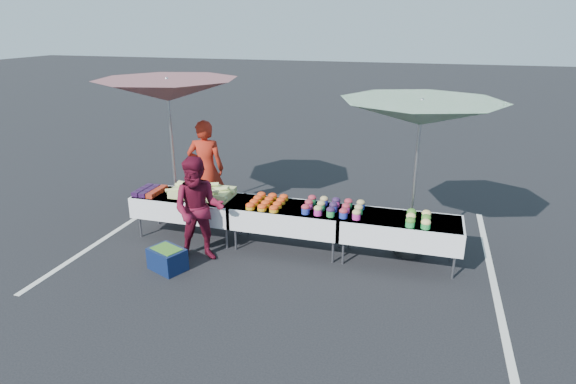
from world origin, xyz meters
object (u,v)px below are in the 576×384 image
(customer, at_px, (199,210))
(umbrella_left, at_px, (168,91))
(table_center, at_px, (288,216))
(table_right, at_px, (400,228))
(umbrella_right, at_px, (421,114))
(storage_bin, at_px, (167,259))
(vendor, at_px, (206,169))
(table_left, at_px, (189,205))

(customer, xyz_separation_m, umbrella_left, (-1.27, 1.55, 1.57))
(customer, relative_size, umbrella_left, 0.56)
(table_center, bearing_deg, table_right, 0.00)
(customer, bearing_deg, umbrella_left, 113.64)
(umbrella_right, bearing_deg, storage_bin, -155.23)
(table_center, relative_size, umbrella_right, 0.71)
(vendor, bearing_deg, table_left, 83.42)
(customer, bearing_deg, storage_bin, -141.44)
(table_right, xyz_separation_m, umbrella_right, (0.15, 0.40, 1.71))
(umbrella_right, bearing_deg, table_left, -173.91)
(table_center, bearing_deg, storage_bin, -142.03)
(table_left, height_order, umbrella_right, umbrella_right)
(umbrella_right, height_order, storage_bin, umbrella_right)
(vendor, bearing_deg, umbrella_left, 3.19)
(vendor, relative_size, umbrella_right, 0.72)
(storage_bin, bearing_deg, umbrella_right, 47.89)
(customer, bearing_deg, vendor, 96.13)
(umbrella_left, bearing_deg, table_right, -10.54)
(table_right, relative_size, storage_bin, 2.89)
(table_center, distance_m, umbrella_left, 3.20)
(table_left, distance_m, vendor, 1.05)
(table_left, xyz_separation_m, table_center, (1.80, 0.00, 0.00))
(table_left, distance_m, umbrella_right, 4.14)
(table_right, relative_size, umbrella_right, 0.71)
(table_left, relative_size, storage_bin, 2.89)
(customer, relative_size, storage_bin, 2.61)
(table_left, height_order, umbrella_left, umbrella_left)
(table_left, relative_size, vendor, 0.99)
(table_center, bearing_deg, table_left, 180.00)
(table_left, distance_m, customer, 0.98)
(vendor, distance_m, storage_bin, 2.35)
(table_left, bearing_deg, customer, -52.56)
(umbrella_right, bearing_deg, vendor, 171.54)
(umbrella_left, xyz_separation_m, storage_bin, (0.94, -2.02, -2.23))
(table_center, xyz_separation_m, table_right, (1.80, 0.00, 0.00))
(umbrella_left, bearing_deg, storage_bin, -65.11)
(table_left, bearing_deg, umbrella_left, 131.19)
(vendor, bearing_deg, table_center, 139.49)
(customer, distance_m, storage_bin, 0.88)
(customer, distance_m, umbrella_right, 3.68)
(vendor, height_order, umbrella_right, umbrella_right)
(vendor, bearing_deg, storage_bin, 85.65)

